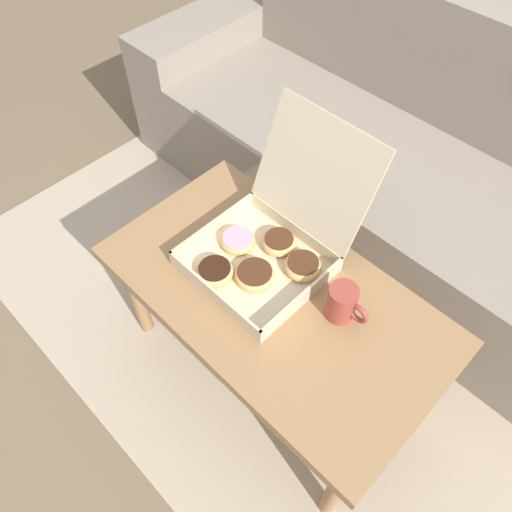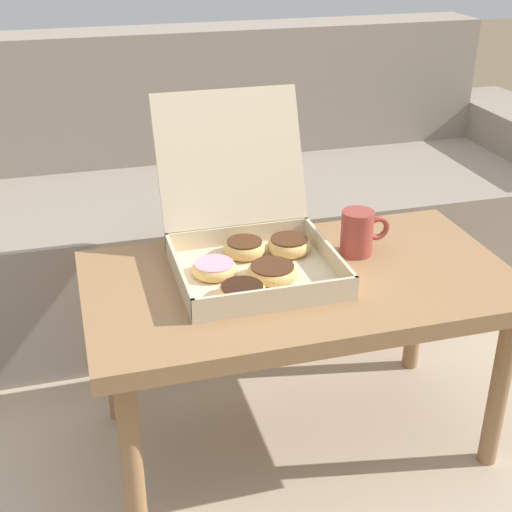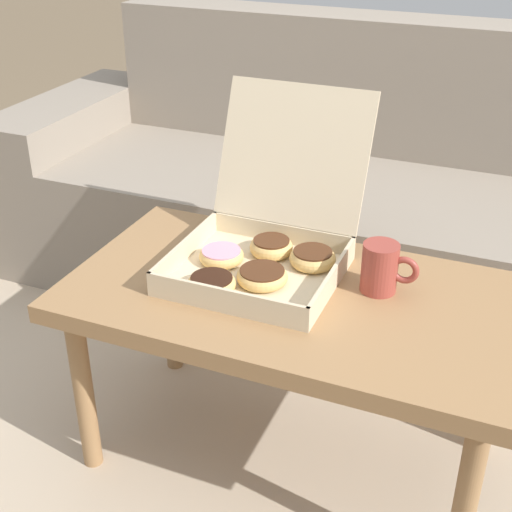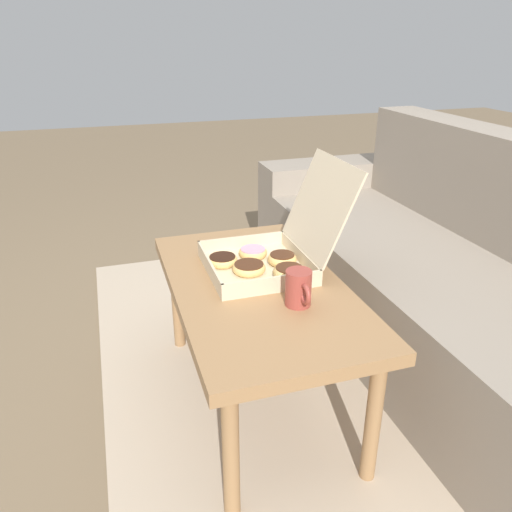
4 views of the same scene
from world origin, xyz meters
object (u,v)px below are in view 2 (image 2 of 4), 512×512
object	(u,v)px
coffee_table	(299,297)
pastry_box	(250,243)
couch	(218,209)
coffee_mug	(359,232)

from	to	relation	value
coffee_table	pastry_box	xyz separation A→B (m)	(-0.09, 0.08, 0.11)
couch	coffee_mug	bearing A→B (deg)	-77.57
pastry_box	coffee_table	bearing A→B (deg)	-39.47
couch	coffee_mug	size ratio (longest dim) A/B	20.51
couch	coffee_mug	xyz separation A→B (m)	(0.17, -0.75, 0.23)
coffee_mug	pastry_box	bearing A→B (deg)	178.80
couch	pastry_box	world-z (taller)	couch
couch	coffee_table	size ratio (longest dim) A/B	2.57
pastry_box	couch	bearing A→B (deg)	82.89
couch	pastry_box	bearing A→B (deg)	-97.11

